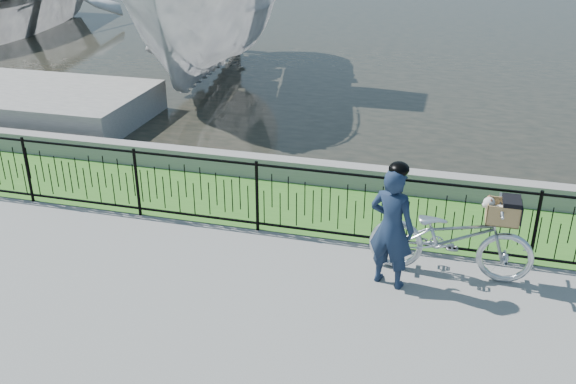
# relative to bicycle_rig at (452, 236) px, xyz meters

# --- Properties ---
(ground) EXTENTS (120.00, 120.00, 0.00)m
(ground) POSITION_rel_bicycle_rig_xyz_m (-1.90, -1.08, -0.58)
(ground) COLOR gray
(ground) RESTS_ON ground
(grass_strip) EXTENTS (60.00, 2.00, 0.01)m
(grass_strip) POSITION_rel_bicycle_rig_xyz_m (-1.90, 1.52, -0.57)
(grass_strip) COLOR #377123
(grass_strip) RESTS_ON ground
(quay_wall) EXTENTS (60.00, 0.30, 0.40)m
(quay_wall) POSITION_rel_bicycle_rig_xyz_m (-1.90, 2.52, -0.38)
(quay_wall) COLOR gray
(quay_wall) RESTS_ON ground
(fence) EXTENTS (14.00, 0.06, 1.15)m
(fence) POSITION_rel_bicycle_rig_xyz_m (-1.90, 0.52, -0.00)
(fence) COLOR black
(fence) RESTS_ON ground
(bicycle_rig) EXTENTS (2.17, 0.76, 1.24)m
(bicycle_rig) POSITION_rel_bicycle_rig_xyz_m (0.00, 0.00, 0.00)
(bicycle_rig) COLOR silver
(bicycle_rig) RESTS_ON ground
(cyclist) EXTENTS (0.70, 0.57, 1.74)m
(cyclist) POSITION_rel_bicycle_rig_xyz_m (-0.77, -0.45, 0.28)
(cyclist) COLOR #15233C
(cyclist) RESTS_ON ground
(boat_near) EXTENTS (4.55, 9.41, 5.29)m
(boat_near) POSITION_rel_bicycle_rig_xyz_m (-6.73, 8.62, 1.30)
(boat_near) COLOR #BABABA
(boat_near) RESTS_ON water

